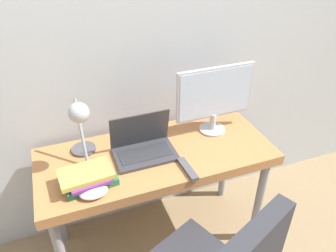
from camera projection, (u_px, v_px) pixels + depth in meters
wall_back at (134, 32)px, 1.77m from camera, size 8.00×0.05×2.60m
desk at (157, 163)px, 1.86m from camera, size 1.30×0.55×0.73m
laptop at (143, 146)px, 1.79m from camera, size 0.33×0.22×0.23m
monitor at (215, 96)px, 1.88m from camera, size 0.47×0.16×0.41m
desk_lamp at (80, 122)px, 1.61m from camera, size 0.13×0.26×0.38m
book_stack at (88, 178)px, 1.59m from camera, size 0.28×0.19×0.08m
tv_remote at (188, 169)px, 1.69m from camera, size 0.05×0.18×0.02m
game_controller at (93, 192)px, 1.54m from camera, size 0.14×0.10×0.04m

